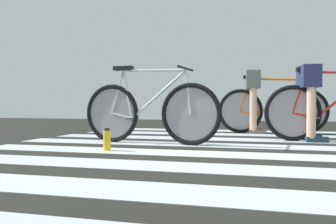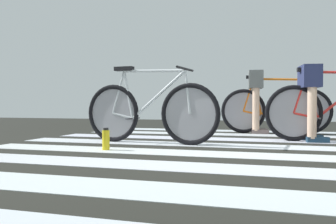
# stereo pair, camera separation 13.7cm
# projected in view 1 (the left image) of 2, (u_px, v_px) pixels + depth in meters

# --- Properties ---
(ground) EXTENTS (18.00, 14.00, 0.02)m
(ground) POSITION_uv_depth(u_px,v_px,m) (238.00, 154.00, 3.53)
(ground) COLOR black
(crosswalk_markings) EXTENTS (5.40, 6.52, 0.00)m
(crosswalk_markings) POSITION_uv_depth(u_px,v_px,m) (233.00, 155.00, 3.40)
(crosswalk_markings) COLOR silver
(crosswalk_markings) RESTS_ON ground
(bicycle_1_of_3) EXTENTS (1.73, 0.52, 0.93)m
(bicycle_1_of_3) POSITION_uv_depth(u_px,v_px,m) (149.00, 111.00, 4.36)
(bicycle_1_of_3) COLOR black
(bicycle_1_of_3) RESTS_ON ground
(bicycle_2_of_3) EXTENTS (1.73, 0.52, 0.93)m
(bicycle_2_of_3) POSITION_uv_depth(u_px,v_px,m) (334.00, 111.00, 4.62)
(bicycle_2_of_3) COLOR black
(bicycle_2_of_3) RESTS_ON ground
(cyclist_2_of_3) EXTENTS (0.36, 0.44, 0.96)m
(cyclist_2_of_3) POSITION_uv_depth(u_px,v_px,m) (309.00, 92.00, 4.66)
(cyclist_2_of_3) COLOR beige
(cyclist_2_of_3) RESTS_ON ground
(bicycle_3_of_3) EXTENTS (1.73, 0.52, 0.93)m
(bicycle_3_of_3) POSITION_uv_depth(u_px,v_px,m) (273.00, 109.00, 5.91)
(bicycle_3_of_3) COLOR black
(bicycle_3_of_3) RESTS_ON ground
(cyclist_3_of_3) EXTENTS (0.35, 0.43, 1.01)m
(cyclist_3_of_3) POSITION_uv_depth(u_px,v_px,m) (253.00, 93.00, 5.95)
(cyclist_3_of_3) COLOR beige
(cyclist_3_of_3) RESTS_ON ground
(water_bottle) EXTENTS (0.08, 0.08, 0.23)m
(water_bottle) POSITION_uv_depth(u_px,v_px,m) (107.00, 140.00, 3.72)
(water_bottle) COLOR gold
(water_bottle) RESTS_ON ground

